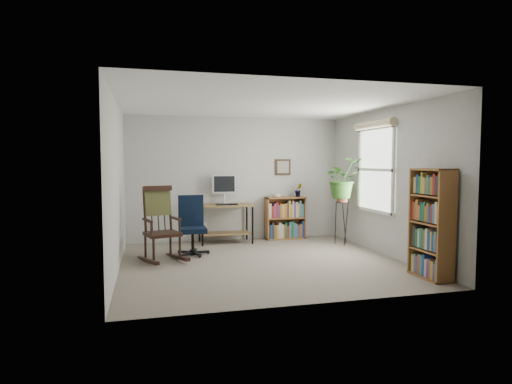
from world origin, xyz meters
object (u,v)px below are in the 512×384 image
object	(u,v)px
low_bookshelf	(285,218)
desk	(226,224)
tall_bookshelf	(431,224)
rocking_chair	(162,223)
office_chair	(193,225)

from	to	relation	value
low_bookshelf	desk	bearing A→B (deg)	-174.40
tall_bookshelf	rocking_chair	bearing A→B (deg)	151.69
office_chair	low_bookshelf	size ratio (longest dim) A/B	1.18
desk	tall_bookshelf	world-z (taller)	tall_bookshelf
desk	rocking_chair	bearing A→B (deg)	-133.63
office_chair	rocking_chair	bearing A→B (deg)	-146.74
desk	tall_bookshelf	bearing A→B (deg)	-54.82
rocking_chair	desk	bearing A→B (deg)	30.11
low_bookshelf	tall_bookshelf	size ratio (longest dim) A/B	0.58
office_chair	rocking_chair	xyz separation A→B (m)	(-0.50, -0.35, 0.09)
low_bookshelf	rocking_chair	bearing A→B (deg)	-150.28
office_chair	low_bookshelf	bearing A→B (deg)	26.21
office_chair	low_bookshelf	world-z (taller)	office_chair
rocking_chair	low_bookshelf	world-z (taller)	rocking_chair
low_bookshelf	tall_bookshelf	distance (m)	3.37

